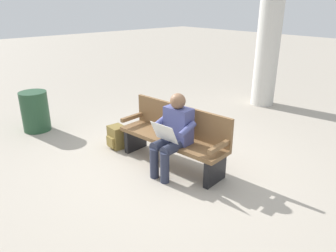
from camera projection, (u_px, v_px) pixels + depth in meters
The scene contains 6 objects.
ground_plane at pixel (171, 164), 4.96m from camera, with size 40.00×40.00×0.00m, color #A89E8E.
bench_near at pixel (174, 136), 4.84m from camera, with size 1.84×0.66×0.90m.
person_seated at pixel (173, 133), 4.51m from camera, with size 0.60×0.60×1.18m.
backpack at pixel (117, 137), 5.47m from camera, with size 0.29×0.29×0.38m.
support_pillar at pixel (269, 36), 7.27m from camera, with size 0.53×0.53×3.22m, color beige.
trash_bin at pixel (35, 111), 6.14m from camera, with size 0.51×0.51×0.76m, color #23472D.
Camera 1 is at (-3.23, 3.00, 2.36)m, focal length 34.35 mm.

